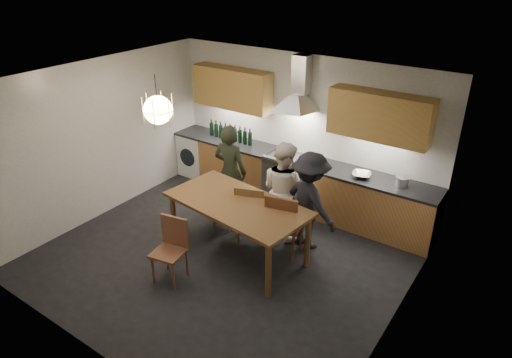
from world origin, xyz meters
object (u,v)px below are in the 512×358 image
Objects in this scene: dining_table at (237,209)px; person_right at (310,201)px; stock_pot at (402,182)px; person_mid at (284,189)px; wine_bottles at (230,132)px; chair_front at (172,245)px; mixing_bowl at (361,175)px; person_left at (230,171)px; chair_back_left at (224,202)px.

dining_table is 1.42× the size of person_right.
stock_pot is (1.01, 1.00, 0.20)m from person_right.
person_mid is 7.85× the size of stock_pot.
chair_front is at bearing -68.53° from wine_bottles.
chair_front is 2.08m from person_right.
person_mid is at bearing 9.97° from person_right.
mixing_bowl is 1.48× the size of stock_pot.
person_right reaches higher than dining_table.
person_mid is at bearing -149.12° from stock_pot.
wine_bottles reaches higher than dining_table.
chair_front is 1.87m from person_left.
mixing_bowl is (0.90, 0.84, 0.16)m from person_mid.
person_mid reaches higher than stock_pot.
person_right is 2.48m from wine_bottles.
person_right is at bearing -24.45° from wine_bottles.
person_left is 1.04m from person_mid.
person_mid is 5.30× the size of mixing_bowl.
person_left is (-0.80, 0.88, 0.03)m from dining_table.
person_right is at bearing 53.27° from dining_table.
person_right is at bearing -113.12° from mixing_bowl.
stock_pot reaches higher than dining_table.
mixing_bowl is 0.30× the size of wine_bottles.
mixing_bowl is at bearing 49.20° from chair_front.
mixing_bowl is (1.94, 0.83, 0.13)m from person_left.
dining_table is 1.08m from person_right.
person_left is 8.09× the size of stock_pot.
person_right reaches higher than stock_pot.
person_left reaches higher than mixing_bowl.
person_left is 1.55m from person_right.
person_right is 7.75× the size of stock_pot.
chair_front is 3.50m from stock_pot.
person_left is 1.17m from wine_bottles.
chair_front is (-0.43, -0.92, -0.26)m from dining_table.
person_left reaches higher than chair_back_left.
wine_bottles is (-1.74, 0.92, 0.28)m from person_mid.
person_left is 1.03× the size of person_mid.
stock_pot reaches higher than chair_front.
person_mid is 1.24m from mixing_bowl.
stock_pot is (1.76, 1.78, 0.20)m from dining_table.
mixing_bowl reaches higher than dining_table.
person_right is 1.59× the size of wine_bottles.
dining_table is 2.51m from stock_pot.
chair_back_left is at bearing 106.23° from person_left.
chair_front is 3.06× the size of mixing_bowl.
wine_bottles is at bearing -14.65° from person_mid.
dining_table is at bearing 87.88° from person_mid.
chair_back_left is at bearing -56.86° from wine_bottles.
chair_back_left is 4.15× the size of stock_pot.
dining_table is at bearing 137.04° from chair_back_left.
dining_table is 1.40× the size of person_mid.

